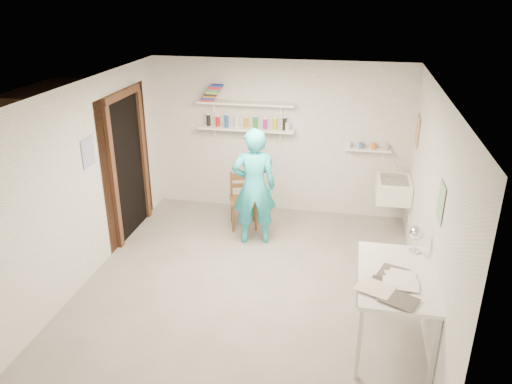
% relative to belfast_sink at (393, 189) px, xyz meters
% --- Properties ---
extents(floor, '(4.00, 4.50, 0.02)m').
position_rel_belfast_sink_xyz_m(floor, '(-1.75, -1.70, -0.71)').
color(floor, slate).
rests_on(floor, ground).
extents(ceiling, '(4.00, 4.50, 0.02)m').
position_rel_belfast_sink_xyz_m(ceiling, '(-1.75, -1.70, 1.71)').
color(ceiling, silver).
rests_on(ceiling, wall_back).
extents(wall_back, '(4.00, 0.02, 2.40)m').
position_rel_belfast_sink_xyz_m(wall_back, '(-1.75, 0.56, 0.50)').
color(wall_back, silver).
rests_on(wall_back, ground).
extents(wall_front, '(4.00, 0.02, 2.40)m').
position_rel_belfast_sink_xyz_m(wall_front, '(-1.75, -3.96, 0.50)').
color(wall_front, silver).
rests_on(wall_front, ground).
extents(wall_left, '(0.02, 4.50, 2.40)m').
position_rel_belfast_sink_xyz_m(wall_left, '(-3.76, -1.70, 0.50)').
color(wall_left, silver).
rests_on(wall_left, ground).
extents(wall_right, '(0.02, 4.50, 2.40)m').
position_rel_belfast_sink_xyz_m(wall_right, '(0.26, -1.70, 0.50)').
color(wall_right, silver).
rests_on(wall_right, ground).
extents(doorway_recess, '(0.02, 0.90, 2.00)m').
position_rel_belfast_sink_xyz_m(doorway_recess, '(-3.74, -0.65, 0.30)').
color(doorway_recess, black).
rests_on(doorway_recess, wall_left).
extents(corridor_box, '(1.40, 1.50, 2.10)m').
position_rel_belfast_sink_xyz_m(corridor_box, '(-4.45, -0.65, 0.35)').
color(corridor_box, brown).
rests_on(corridor_box, ground).
extents(door_lintel, '(0.06, 1.05, 0.10)m').
position_rel_belfast_sink_xyz_m(door_lintel, '(-3.72, -0.65, 1.35)').
color(door_lintel, brown).
rests_on(door_lintel, wall_left).
extents(door_jamb_near, '(0.06, 0.10, 2.00)m').
position_rel_belfast_sink_xyz_m(door_jamb_near, '(-3.72, -1.15, 0.30)').
color(door_jamb_near, brown).
rests_on(door_jamb_near, ground).
extents(door_jamb_far, '(0.06, 0.10, 2.00)m').
position_rel_belfast_sink_xyz_m(door_jamb_far, '(-3.72, -0.15, 0.30)').
color(door_jamb_far, brown).
rests_on(door_jamb_far, ground).
extents(shelf_lower, '(1.50, 0.22, 0.03)m').
position_rel_belfast_sink_xyz_m(shelf_lower, '(-2.25, 0.43, 0.65)').
color(shelf_lower, white).
rests_on(shelf_lower, wall_back).
extents(shelf_upper, '(1.50, 0.22, 0.03)m').
position_rel_belfast_sink_xyz_m(shelf_upper, '(-2.25, 0.43, 1.05)').
color(shelf_upper, white).
rests_on(shelf_upper, wall_back).
extents(ledge_shelf, '(0.70, 0.14, 0.03)m').
position_rel_belfast_sink_xyz_m(ledge_shelf, '(-0.40, 0.47, 0.42)').
color(ledge_shelf, white).
rests_on(ledge_shelf, wall_back).
extents(poster_left, '(0.01, 0.28, 0.36)m').
position_rel_belfast_sink_xyz_m(poster_left, '(-3.74, -1.65, 0.85)').
color(poster_left, '#334C7F').
rests_on(poster_left, wall_left).
extents(poster_right_a, '(0.01, 0.34, 0.42)m').
position_rel_belfast_sink_xyz_m(poster_right_a, '(0.24, 0.10, 0.85)').
color(poster_right_a, '#995933').
rests_on(poster_right_a, wall_right).
extents(poster_right_b, '(0.01, 0.30, 0.38)m').
position_rel_belfast_sink_xyz_m(poster_right_b, '(0.24, -2.25, 0.80)').
color(poster_right_b, '#3F724C').
rests_on(poster_right_b, wall_right).
extents(belfast_sink, '(0.48, 0.60, 0.30)m').
position_rel_belfast_sink_xyz_m(belfast_sink, '(0.00, 0.00, 0.00)').
color(belfast_sink, white).
rests_on(belfast_sink, wall_right).
extents(man, '(0.69, 0.53, 1.67)m').
position_rel_belfast_sink_xyz_m(man, '(-1.91, -0.63, 0.14)').
color(man, '#26B3C1').
rests_on(man, ground).
extents(wall_clock, '(0.30, 0.11, 0.30)m').
position_rel_belfast_sink_xyz_m(wall_clock, '(-1.86, -0.42, 0.42)').
color(wall_clock, beige).
rests_on(wall_clock, man).
extents(wooden_chair, '(0.49, 0.48, 0.86)m').
position_rel_belfast_sink_xyz_m(wooden_chair, '(-2.16, -0.20, -0.27)').
color(wooden_chair, brown).
rests_on(wooden_chair, ground).
extents(work_table, '(0.74, 1.23, 0.82)m').
position_rel_belfast_sink_xyz_m(work_table, '(-0.11, -2.52, -0.29)').
color(work_table, silver).
rests_on(work_table, ground).
extents(desk_lamp, '(0.15, 0.15, 0.15)m').
position_rel_belfast_sink_xyz_m(desk_lamp, '(0.09, -2.03, 0.34)').
color(desk_lamp, silver).
rests_on(desk_lamp, work_table).
extents(spray_cans, '(1.31, 0.06, 0.17)m').
position_rel_belfast_sink_xyz_m(spray_cans, '(-2.25, 0.43, 0.75)').
color(spray_cans, black).
rests_on(spray_cans, shelf_lower).
extents(book_stack, '(0.34, 0.14, 0.25)m').
position_rel_belfast_sink_xyz_m(book_stack, '(-2.77, 0.43, 1.19)').
color(book_stack, red).
rests_on(book_stack, shelf_upper).
extents(ledge_pots, '(0.48, 0.07, 0.09)m').
position_rel_belfast_sink_xyz_m(ledge_pots, '(-0.40, 0.47, 0.48)').
color(ledge_pots, silver).
rests_on(ledge_pots, ledge_shelf).
extents(papers, '(0.30, 0.22, 0.03)m').
position_rel_belfast_sink_xyz_m(papers, '(-0.11, -2.52, 0.13)').
color(papers, silver).
rests_on(papers, work_table).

